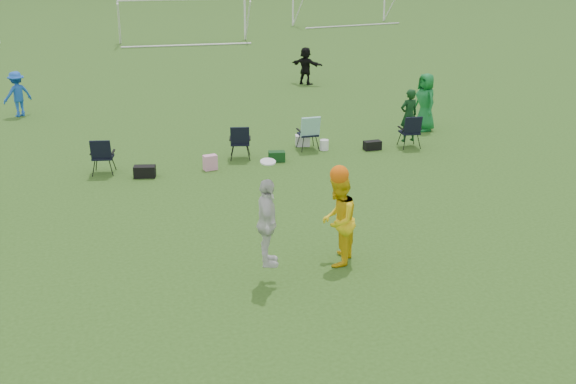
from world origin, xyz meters
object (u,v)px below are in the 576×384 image
object	(u,v)px
fielder_blue	(17,94)
goal_mid	(182,8)
center_contest	(314,220)
fielder_black	(306,66)
fielder_green_far	(425,102)

from	to	relation	value
fielder_blue	goal_mid	world-z (taller)	goal_mid
goal_mid	center_contest	bearing A→B (deg)	-90.58
fielder_blue	fielder_black	world-z (taller)	fielder_black
fielder_black	center_contest	bearing A→B (deg)	120.92
fielder_blue	fielder_black	size ratio (longest dim) A/B	1.00
fielder_blue	goal_mid	xyz separation A→B (m)	(8.34, 16.85, 1.15)
fielder_green_far	goal_mid	bearing A→B (deg)	-177.92
center_contest	fielder_green_far	bearing A→B (deg)	52.56
fielder_black	goal_mid	distance (m)	14.65
fielder_black	goal_mid	world-z (taller)	goal_mid
center_contest	goal_mid	bearing A→B (deg)	85.42
fielder_blue	fielder_green_far	world-z (taller)	fielder_green_far
fielder_green_far	goal_mid	size ratio (longest dim) A/B	0.25
center_contest	goal_mid	size ratio (longest dim) A/B	0.31
fielder_blue	center_contest	xyz separation A→B (m)	(5.84, -14.44, 0.23)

